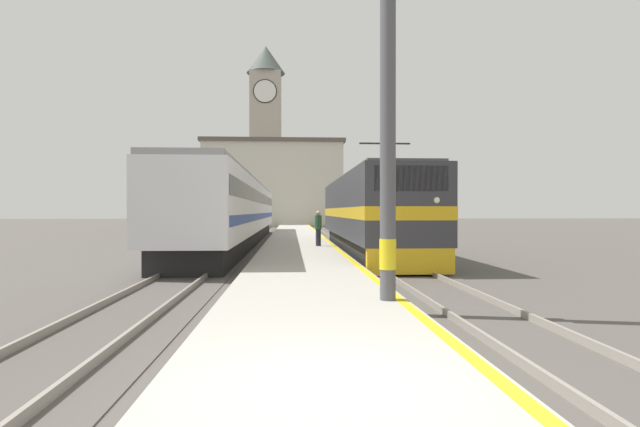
# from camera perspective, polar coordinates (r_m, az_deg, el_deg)

# --- Properties ---
(ground_plane) EXTENTS (200.00, 200.00, 0.00)m
(ground_plane) POSITION_cam_1_polar(r_m,az_deg,el_deg) (35.06, -2.64, -3.08)
(ground_plane) COLOR #514C47
(platform) EXTENTS (3.72, 140.00, 0.32)m
(platform) POSITION_cam_1_polar(r_m,az_deg,el_deg) (30.06, -2.52, -3.34)
(platform) COLOR #ADA89E
(platform) RESTS_ON ground
(rail_track_near) EXTENTS (2.84, 140.00, 0.16)m
(rail_track_near) POSITION_cam_1_polar(r_m,az_deg,el_deg) (30.29, 3.72, -3.56)
(rail_track_near) COLOR #514C47
(rail_track_near) RESTS_ON ground
(rail_track_far) EXTENTS (2.84, 140.00, 0.16)m
(rail_track_far) POSITION_cam_1_polar(r_m,az_deg,el_deg) (30.24, -9.62, -3.56)
(rail_track_far) COLOR #514C47
(rail_track_far) RESTS_ON ground
(locomotive_train) EXTENTS (2.92, 17.68, 4.77)m
(locomotive_train) POSITION_cam_1_polar(r_m,az_deg,el_deg) (24.23, 5.48, 0.01)
(locomotive_train) COLOR black
(locomotive_train) RESTS_ON ground
(passenger_train) EXTENTS (2.92, 33.87, 3.91)m
(passenger_train) POSITION_cam_1_polar(r_m,az_deg,el_deg) (31.82, -9.30, 0.37)
(passenger_train) COLOR black
(passenger_train) RESTS_ON ground
(catenary_mast) EXTENTS (2.14, 0.33, 7.96)m
(catenary_mast) POSITION_cam_1_polar(r_m,az_deg,el_deg) (10.10, 8.01, 12.48)
(catenary_mast) COLOR #4C4C51
(catenary_mast) RESTS_ON platform
(person_on_platform) EXTENTS (0.34, 0.34, 1.76)m
(person_on_platform) POSITION_cam_1_polar(r_m,az_deg,el_deg) (24.95, -0.19, -1.59)
(person_on_platform) COLOR #23232D
(person_on_platform) RESTS_ON platform
(clock_tower) EXTENTS (5.69, 5.69, 26.71)m
(clock_tower) POSITION_cam_1_polar(r_m,az_deg,el_deg) (75.94, -6.21, 9.53)
(clock_tower) COLOR #ADA393
(clock_tower) RESTS_ON ground
(station_building) EXTENTS (18.93, 9.56, 11.54)m
(station_building) POSITION_cam_1_polar(r_m,az_deg,el_deg) (68.93, -5.31, 3.39)
(station_building) COLOR beige
(station_building) RESTS_ON ground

